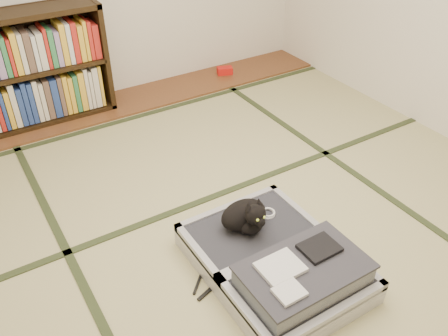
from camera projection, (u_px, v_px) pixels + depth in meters
floor at (247, 231)px, 2.93m from camera, size 4.50×4.50×0.00m
wood_strip at (124, 102)px, 4.31m from camera, size 4.00×0.50×0.02m
red_item at (225, 71)px, 4.78m from camera, size 0.17×0.14×0.07m
tatami_borders at (207, 189)px, 3.27m from camera, size 4.00×4.50×0.01m
bookcase at (16, 75)px, 3.75m from camera, size 1.45×0.33×0.93m
suitcase at (279, 264)px, 2.57m from camera, size 0.73×0.97×0.29m
cat at (246, 216)px, 2.69m from camera, size 0.32×0.33×0.26m
cable_coil at (267, 213)px, 2.84m from camera, size 0.10×0.10×0.02m
hanger at (218, 276)px, 2.62m from camera, size 0.38×0.23×0.01m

